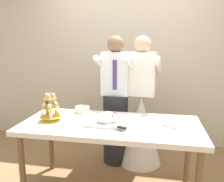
# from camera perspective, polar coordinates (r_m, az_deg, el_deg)

# --- Properties ---
(rear_wall) EXTENTS (5.20, 0.10, 2.90)m
(rear_wall) POSITION_cam_1_polar(r_m,az_deg,el_deg) (3.59, 3.92, 9.93)
(rear_wall) COLOR beige
(rear_wall) RESTS_ON ground_plane
(dessert_table) EXTENTS (1.80, 0.80, 0.78)m
(dessert_table) POSITION_cam_1_polar(r_m,az_deg,el_deg) (2.37, -0.37, -9.65)
(dessert_table) COLOR silver
(dessert_table) RESTS_ON ground_plane
(cupcake_stand) EXTENTS (0.23, 0.23, 0.31)m
(cupcake_stand) POSITION_cam_1_polar(r_m,az_deg,el_deg) (2.46, -15.01, -4.34)
(cupcake_stand) COLOR gold
(cupcake_stand) RESTS_ON dessert_table
(main_cake_tray) EXTENTS (0.43, 0.36, 0.13)m
(main_cake_tray) POSITION_cam_1_polar(r_m,az_deg,el_deg) (2.31, -1.14, -7.07)
(main_cake_tray) COLOR silver
(main_cake_tray) RESTS_ON dessert_table
(plate_stack) EXTENTS (0.20, 0.20, 0.04)m
(plate_stack) POSITION_cam_1_polar(r_m,az_deg,el_deg) (2.36, 15.01, -7.68)
(plate_stack) COLOR white
(plate_stack) RESTS_ON dessert_table
(round_cake) EXTENTS (0.24, 0.24, 0.08)m
(round_cake) POSITION_cam_1_polar(r_m,az_deg,el_deg) (2.66, -7.38, -4.77)
(round_cake) COLOR white
(round_cake) RESTS_ON dessert_table
(person_groom) EXTENTS (0.48, 0.51, 1.66)m
(person_groom) POSITION_cam_1_polar(r_m,az_deg,el_deg) (2.97, 0.90, -4.19)
(person_groom) COLOR #232328
(person_groom) RESTS_ON ground_plane
(person_bride) EXTENTS (0.56, 0.56, 1.66)m
(person_bride) POSITION_cam_1_polar(r_m,az_deg,el_deg) (3.02, 7.11, -7.27)
(person_bride) COLOR white
(person_bride) RESTS_ON ground_plane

